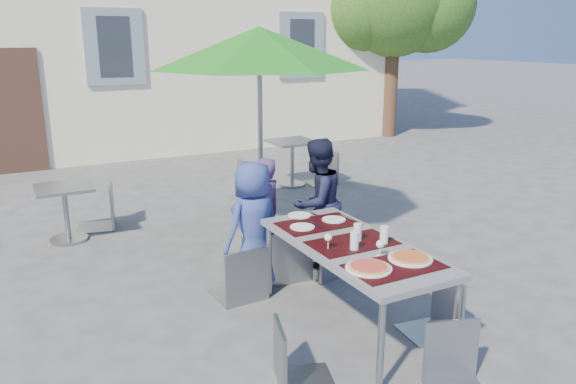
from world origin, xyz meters
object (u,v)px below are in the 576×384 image
pizza_near_right (410,258)px  chair_3 (293,319)px  cafe_table_0 (65,206)px  bg_chair_l_1 (247,156)px  patio_umbrella (259,50)px  cafe_table_1 (292,155)px  chair_2 (330,220)px  pizza_near_left (369,267)px  dining_table (352,249)px  child_1 (264,215)px  chair_0 (241,241)px  chair_1 (287,222)px  chair_5 (460,320)px  bg_chair_r_0 (101,181)px  child_0 (254,226)px  bg_chair_r_1 (327,147)px  child_2 (317,203)px  chair_4 (441,273)px

pizza_near_right → chair_3: (-1.00, 0.00, -0.26)m
cafe_table_0 → bg_chair_l_1: 3.15m
patio_umbrella → cafe_table_1: 3.16m
chair_3 → chair_2: bearing=50.5°
pizza_near_left → cafe_table_0: size_ratio=0.50×
dining_table → child_1: (-0.12, 1.43, -0.09)m
pizza_near_right → chair_0: (-0.79, 1.39, -0.19)m
pizza_near_right → patio_umbrella: patio_umbrella is taller
child_1 → chair_2: child_1 is taller
chair_3 → cafe_table_0: size_ratio=1.28×
dining_table → chair_1: size_ratio=1.77×
dining_table → cafe_table_0: dining_table is taller
chair_2 → chair_5: size_ratio=1.14×
bg_chair_r_0 → child_0: bearing=-69.2°
dining_table → chair_1: 1.09m
pizza_near_right → chair_2: chair_2 is taller
child_0 → chair_3: size_ratio=1.45×
chair_5 → chair_3: bearing=149.4°
child_1 → bg_chair_r_0: bearing=-78.4°
cafe_table_0 → bg_chair_l_1: bg_chair_l_1 is taller
dining_table → patio_umbrella: (0.22, 2.21, 1.55)m
dining_table → cafe_table_1: bearing=67.7°
child_1 → bg_chair_r_1: size_ratio=1.16×
chair_1 → cafe_table_0: (-1.81, 2.23, -0.18)m
pizza_near_right → bg_chair_r_1: size_ratio=0.32×
child_0 → chair_3: child_0 is taller
dining_table → cafe_table_0: size_ratio=2.72×
chair_5 → patio_umbrella: size_ratio=0.36×
dining_table → chair_3: (-0.82, -0.50, -0.19)m
dining_table → child_2: 1.39m
child_1 → child_2: 0.58m
child_0 → bg_chair_l_1: child_0 is taller
child_1 → chair_2: 0.69m
chair_4 → cafe_table_0: 4.46m
chair_0 → bg_chair_r_0: (-0.75, 2.76, 0.03)m
cafe_table_1 → bg_chair_l_1: bearing=165.5°
cafe_table_0 → bg_chair_l_1: size_ratio=0.74×
chair_5 → bg_chair_r_0: bearing=107.8°
chair_3 → chair_5: bearing=-30.6°
chair_0 → chair_4: size_ratio=1.10×
bg_chair_l_1 → chair_4: bearing=-95.4°
child_1 → cafe_table_1: (1.90, 2.93, -0.08)m
chair_4 → patio_umbrella: 3.16m
chair_3 → chair_4: bearing=3.6°
chair_2 → patio_umbrella: patio_umbrella is taller
chair_4 → chair_3: bearing=-176.4°
child_2 → pizza_near_right: bearing=61.3°
bg_chair_l_1 → chair_1: bearing=-107.6°
chair_5 → chair_1: bearing=94.9°
bg_chair_r_0 → bg_chair_l_1: size_ratio=1.14×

